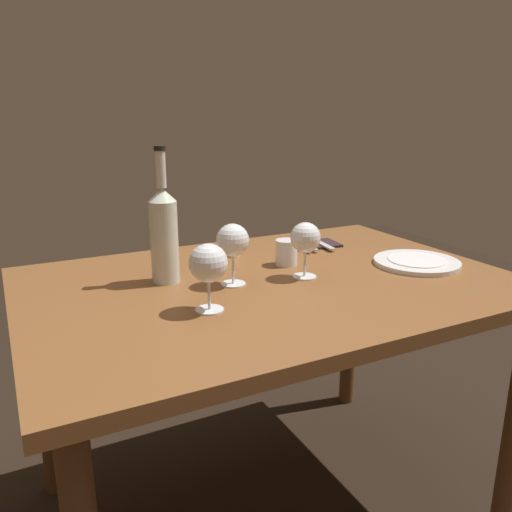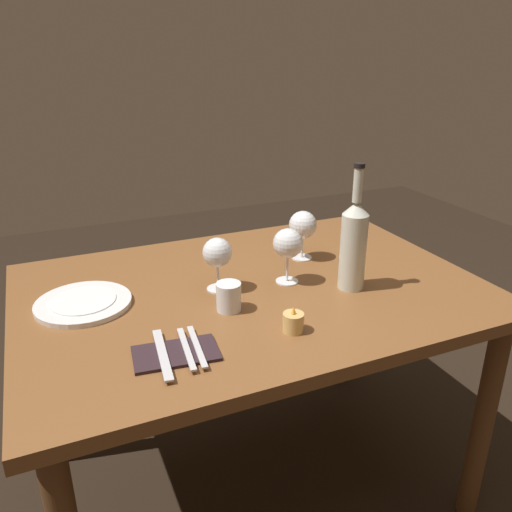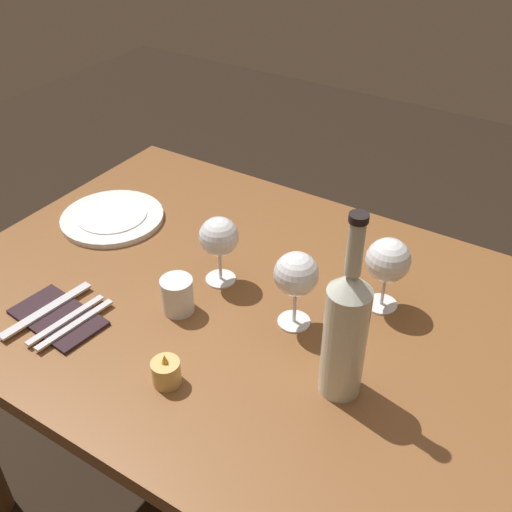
{
  "view_description": "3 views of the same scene",
  "coord_description": "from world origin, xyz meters",
  "px_view_note": "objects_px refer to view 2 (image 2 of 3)",
  "views": [
    {
      "loc": [
        -0.64,
        -1.16,
        1.19
      ],
      "look_at": [
        -0.01,
        0.07,
        0.79
      ],
      "focal_mm": 36.06,
      "sensor_mm": 36.0,
      "label": 1
    },
    {
      "loc": [
        0.53,
        1.24,
        1.39
      ],
      "look_at": [
        -0.01,
        0.01,
        0.84
      ],
      "focal_mm": 36.35,
      "sensor_mm": 36.0,
      "label": 2
    },
    {
      "loc": [
        -0.52,
        0.81,
        1.56
      ],
      "look_at": [
        -0.0,
        -0.02,
        0.85
      ],
      "focal_mm": 42.58,
      "sensor_mm": 36.0,
      "label": 3
    }
  ],
  "objects_px": {
    "dinner_plate": "(83,303)",
    "fork_inner": "(186,349)",
    "wine_bottle": "(354,243)",
    "fork_outer": "(197,346)",
    "wine_glass_centre": "(217,254)",
    "table_knife": "(162,354)",
    "votive_candle": "(293,323)",
    "wine_glass_right": "(288,244)",
    "wine_glass_left": "(303,226)",
    "folded_napkin": "(176,353)",
    "water_tumbler": "(229,298)"
  },
  "relations": [
    {
      "from": "wine_glass_left",
      "to": "votive_candle",
      "type": "height_order",
      "value": "wine_glass_left"
    },
    {
      "from": "wine_bottle",
      "to": "wine_glass_centre",
      "type": "bearing_deg",
      "value": -21.52
    },
    {
      "from": "wine_glass_centre",
      "to": "folded_napkin",
      "type": "height_order",
      "value": "wine_glass_centre"
    },
    {
      "from": "dinner_plate",
      "to": "fork_inner",
      "type": "height_order",
      "value": "dinner_plate"
    },
    {
      "from": "folded_napkin",
      "to": "wine_bottle",
      "type": "bearing_deg",
      "value": -165.83
    },
    {
      "from": "wine_glass_right",
      "to": "fork_inner",
      "type": "relative_size",
      "value": 0.91
    },
    {
      "from": "votive_candle",
      "to": "dinner_plate",
      "type": "bearing_deg",
      "value": -37.09
    },
    {
      "from": "wine_glass_left",
      "to": "water_tumbler",
      "type": "distance_m",
      "value": 0.42
    },
    {
      "from": "wine_glass_centre",
      "to": "table_knife",
      "type": "bearing_deg",
      "value": 50.24
    },
    {
      "from": "table_knife",
      "to": "wine_glass_right",
      "type": "bearing_deg",
      "value": -150.53
    },
    {
      "from": "wine_glass_right",
      "to": "dinner_plate",
      "type": "distance_m",
      "value": 0.58
    },
    {
      "from": "wine_glass_centre",
      "to": "votive_candle",
      "type": "bearing_deg",
      "value": 106.88
    },
    {
      "from": "wine_glass_centre",
      "to": "fork_outer",
      "type": "relative_size",
      "value": 0.86
    },
    {
      "from": "fork_inner",
      "to": "wine_glass_right",
      "type": "bearing_deg",
      "value": -147.08
    },
    {
      "from": "wine_glass_centre",
      "to": "table_knife",
      "type": "xyz_separation_m",
      "value": [
        0.23,
        0.28,
        -0.1
      ]
    },
    {
      "from": "water_tumbler",
      "to": "table_knife",
      "type": "xyz_separation_m",
      "value": [
        0.22,
        0.15,
        -0.02
      ]
    },
    {
      "from": "wine_bottle",
      "to": "fork_outer",
      "type": "xyz_separation_m",
      "value": [
        0.5,
        0.14,
        -0.13
      ]
    },
    {
      "from": "wine_bottle",
      "to": "wine_glass_left",
      "type": "bearing_deg",
      "value": -84.23
    },
    {
      "from": "wine_glass_right",
      "to": "folded_napkin",
      "type": "xyz_separation_m",
      "value": [
        0.4,
        0.24,
        -0.11
      ]
    },
    {
      "from": "wine_glass_left",
      "to": "fork_inner",
      "type": "distance_m",
      "value": 0.64
    },
    {
      "from": "wine_glass_right",
      "to": "votive_candle",
      "type": "distance_m",
      "value": 0.3
    },
    {
      "from": "wine_glass_left",
      "to": "wine_bottle",
      "type": "relative_size",
      "value": 0.44
    },
    {
      "from": "wine_glass_centre",
      "to": "water_tumbler",
      "type": "bearing_deg",
      "value": 82.83
    },
    {
      "from": "water_tumbler",
      "to": "wine_glass_right",
      "type": "bearing_deg",
      "value": -156.96
    },
    {
      "from": "dinner_plate",
      "to": "table_knife",
      "type": "bearing_deg",
      "value": 111.88
    },
    {
      "from": "water_tumbler",
      "to": "table_knife",
      "type": "distance_m",
      "value": 0.27
    },
    {
      "from": "fork_outer",
      "to": "table_knife",
      "type": "xyz_separation_m",
      "value": [
        0.08,
        0.0,
        0.0
      ]
    },
    {
      "from": "fork_outer",
      "to": "dinner_plate",
      "type": "bearing_deg",
      "value": -57.2
    },
    {
      "from": "votive_candle",
      "to": "fork_inner",
      "type": "xyz_separation_m",
      "value": [
        0.26,
        -0.01,
        -0.01
      ]
    },
    {
      "from": "water_tumbler",
      "to": "fork_outer",
      "type": "xyz_separation_m",
      "value": [
        0.14,
        0.15,
        -0.02
      ]
    },
    {
      "from": "fork_inner",
      "to": "fork_outer",
      "type": "height_order",
      "value": "same"
    },
    {
      "from": "wine_glass_left",
      "to": "folded_napkin",
      "type": "height_order",
      "value": "wine_glass_left"
    },
    {
      "from": "wine_glass_right",
      "to": "fork_inner",
      "type": "height_order",
      "value": "wine_glass_right"
    },
    {
      "from": "wine_glass_left",
      "to": "fork_outer",
      "type": "distance_m",
      "value": 0.62
    },
    {
      "from": "wine_glass_left",
      "to": "water_tumbler",
      "type": "bearing_deg",
      "value": 34.39
    },
    {
      "from": "wine_bottle",
      "to": "folded_napkin",
      "type": "bearing_deg",
      "value": 14.17
    },
    {
      "from": "wine_bottle",
      "to": "dinner_plate",
      "type": "xyz_separation_m",
      "value": [
        0.72,
        -0.19,
        -0.13
      ]
    },
    {
      "from": "fork_inner",
      "to": "wine_glass_centre",
      "type": "bearing_deg",
      "value": -122.4
    },
    {
      "from": "wine_glass_left",
      "to": "wine_glass_right",
      "type": "relative_size",
      "value": 0.97
    },
    {
      "from": "fork_outer",
      "to": "wine_glass_left",
      "type": "bearing_deg",
      "value": -141.04
    },
    {
      "from": "wine_glass_left",
      "to": "table_knife",
      "type": "xyz_separation_m",
      "value": [
        0.56,
        0.39,
        -0.1
      ]
    },
    {
      "from": "fork_outer",
      "to": "table_knife",
      "type": "height_order",
      "value": "same"
    },
    {
      "from": "wine_glass_left",
      "to": "fork_inner",
      "type": "bearing_deg",
      "value": 37.54
    },
    {
      "from": "wine_glass_left",
      "to": "votive_candle",
      "type": "distance_m",
      "value": 0.47
    },
    {
      "from": "votive_candle",
      "to": "folded_napkin",
      "type": "height_order",
      "value": "votive_candle"
    },
    {
      "from": "wine_glass_left",
      "to": "dinner_plate",
      "type": "bearing_deg",
      "value": 4.74
    },
    {
      "from": "wine_glass_left",
      "to": "dinner_plate",
      "type": "distance_m",
      "value": 0.7
    },
    {
      "from": "wine_bottle",
      "to": "fork_outer",
      "type": "bearing_deg",
      "value": 15.51
    },
    {
      "from": "wine_glass_left",
      "to": "wine_glass_right",
      "type": "height_order",
      "value": "wine_glass_right"
    },
    {
      "from": "wine_glass_centre",
      "to": "wine_bottle",
      "type": "bearing_deg",
      "value": 158.48
    }
  ]
}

